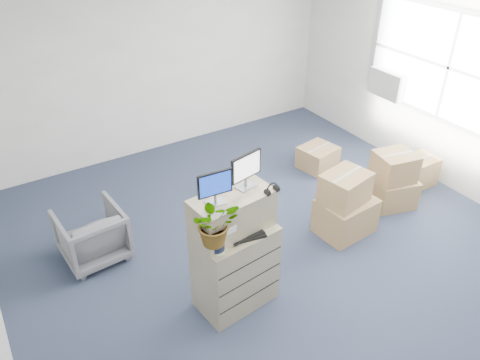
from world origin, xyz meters
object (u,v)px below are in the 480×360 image
filing_cabinet_lower (236,267)px  monitor_right (246,169)px  office_chair (92,232)px  keyboard (245,236)px  potted_plant (215,228)px  monitor_left (215,186)px  water_bottle (239,219)px

filing_cabinet_lower → monitor_right: (0.18, 0.10, 1.07)m
monitor_right → office_chair: bearing=119.9°
keyboard → potted_plant: potted_plant is taller
monitor_left → filing_cabinet_lower: bearing=-1.4°
monitor_right → water_bottle: size_ratio=1.70×
filing_cabinet_lower → monitor_left: monitor_left is taller
filing_cabinet_lower → water_bottle: 0.58m
potted_plant → filing_cabinet_lower: bearing=23.6°
water_bottle → potted_plant: bearing=-154.4°
monitor_left → water_bottle: size_ratio=1.58×
monitor_left → office_chair: bearing=124.8°
monitor_right → water_bottle: monitor_right is taller
potted_plant → office_chair: potted_plant is taller
potted_plant → office_chair: 1.97m
monitor_right → potted_plant: 0.63m
office_chair → keyboard: bearing=120.0°
filing_cabinet_lower → monitor_left: 1.07m
monitor_left → potted_plant: (-0.09, -0.15, -0.33)m
monitor_left → keyboard: size_ratio=0.85×
monitor_left → water_bottle: bearing=9.5°
monitor_right → keyboard: bearing=-136.0°
monitor_right → potted_plant: (-0.47, -0.23, -0.34)m
potted_plant → water_bottle: bearing=25.6°
keyboard → office_chair: 2.03m
filing_cabinet_lower → potted_plant: potted_plant is taller
keyboard → water_bottle: water_bottle is taller
monitor_right → monitor_left: bearing=-179.8°
monitor_right → office_chair: 2.20m
potted_plant → office_chair: (-0.77, 1.61, -0.83)m
potted_plant → office_chair: bearing=115.4°
keyboard → monitor_right: bearing=67.0°
keyboard → potted_plant: 0.41m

